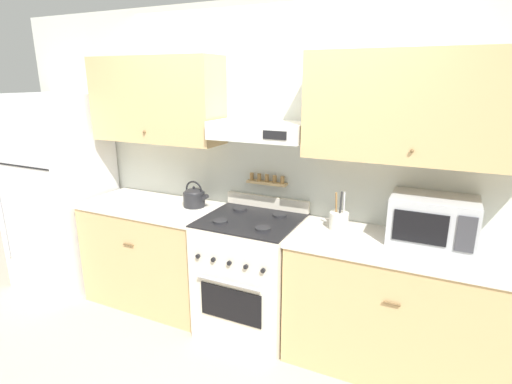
% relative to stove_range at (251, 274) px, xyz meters
% --- Properties ---
extents(ground_plane, '(16.00, 16.00, 0.00)m').
position_rel_stove_range_xyz_m(ground_plane, '(0.00, -0.30, -0.47)').
color(ground_plane, '#B2A38E').
extents(wall_back, '(5.20, 0.46, 2.55)m').
position_rel_stove_range_xyz_m(wall_back, '(0.06, 0.30, 0.99)').
color(wall_back, silver).
rests_on(wall_back, ground_plane).
extents(counter_left, '(1.21, 0.65, 0.92)m').
position_rel_stove_range_xyz_m(counter_left, '(-0.97, 0.03, -0.01)').
color(counter_left, tan).
rests_on(counter_left, ground_plane).
extents(counter_right, '(1.45, 0.65, 0.92)m').
position_rel_stove_range_xyz_m(counter_right, '(1.09, 0.03, -0.01)').
color(counter_right, tan).
rests_on(counter_right, ground_plane).
extents(stove_range, '(0.72, 0.70, 1.04)m').
position_rel_stove_range_xyz_m(stove_range, '(0.00, 0.00, 0.00)').
color(stove_range, beige).
rests_on(stove_range, ground_plane).
extents(refrigerator, '(0.80, 0.78, 1.84)m').
position_rel_stove_range_xyz_m(refrigerator, '(-2.03, -0.05, 0.45)').
color(refrigerator, white).
rests_on(refrigerator, ground_plane).
extents(tea_kettle, '(0.24, 0.18, 0.22)m').
position_rel_stove_range_xyz_m(tea_kettle, '(-0.60, 0.13, 0.53)').
color(tea_kettle, '#232326').
rests_on(tea_kettle, counter_left).
extents(microwave, '(0.53, 0.37, 0.31)m').
position_rel_stove_range_xyz_m(microwave, '(1.25, 0.15, 0.60)').
color(microwave, '#ADAFB5').
rests_on(microwave, counter_right).
extents(utensil_crock, '(0.14, 0.14, 0.28)m').
position_rel_stove_range_xyz_m(utensil_crock, '(0.64, 0.13, 0.52)').
color(utensil_crock, silver).
rests_on(utensil_crock, counter_right).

